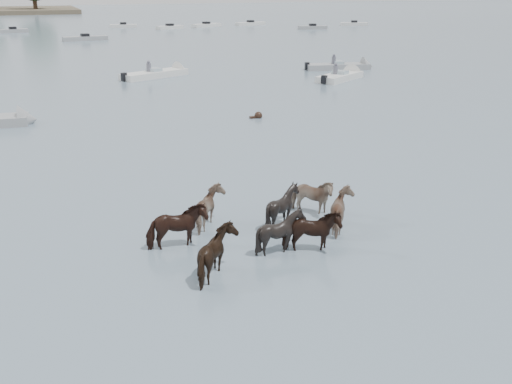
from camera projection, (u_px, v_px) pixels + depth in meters
name	position (u px, v px, depth m)	size (l,w,h in m)	color
ground	(196.00, 270.00, 14.89)	(400.00, 400.00, 0.00)	slate
pony_herd	(266.00, 222.00, 16.46)	(6.44, 4.66, 1.41)	black
swimming_pony	(258.00, 116.00, 31.65)	(0.72, 0.44, 0.44)	black
motorboat_c	(162.00, 73.00, 45.75)	(6.19, 4.10, 1.92)	silver
motorboat_d	(344.00, 76.00, 44.47)	(5.30, 4.20, 1.92)	silver
motorboat_e	(347.00, 66.00, 49.47)	(6.10, 2.75, 1.92)	gray
distant_flotilla	(45.00, 33.00, 82.29)	(106.36, 28.94, 0.93)	silver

